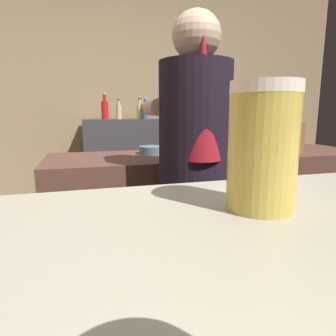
{
  "coord_description": "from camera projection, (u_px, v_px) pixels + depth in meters",
  "views": [
    {
      "loc": [
        -0.48,
        -1.22,
        1.18
      ],
      "look_at": [
        -0.34,
        -0.75,
        1.09
      ],
      "focal_mm": 31.86,
      "sensor_mm": 36.0,
      "label": 1
    }
  ],
  "objects": [
    {
      "name": "prep_counter",
      "position": [
        213.0,
        220.0,
        2.03
      ],
      "size": [
        2.1,
        0.6,
        0.92
      ],
      "primitive_type": "cube",
      "color": "brown",
      "rests_on": "ground"
    },
    {
      "name": "back_shelf",
      "position": [
        132.0,
        171.0,
        3.21
      ],
      "size": [
        0.98,
        0.36,
        1.11
      ],
      "primitive_type": "cube",
      "color": "#3C3B3D",
      "rests_on": "ground"
    },
    {
      "name": "bartender",
      "position": [
        195.0,
        163.0,
        1.42
      ],
      "size": [
        0.44,
        0.52,
        1.63
      ],
      "rotation": [
        0.0,
        0.0,
        1.49
      ],
      "color": "#25323D",
      "rests_on": "ground"
    },
    {
      "name": "bottle_vinegar",
      "position": [
        119.0,
        111.0,
        3.05
      ],
      "size": [
        0.05,
        0.05,
        0.2
      ],
      "color": "#CEC77A",
      "rests_on": "back_shelf"
    },
    {
      "name": "bottle_soy",
      "position": [
        145.0,
        111.0,
        3.1
      ],
      "size": [
        0.07,
        0.07,
        0.22
      ],
      "color": "#3A5E98",
      "rests_on": "back_shelf"
    },
    {
      "name": "bottle_hot_sauce",
      "position": [
        140.0,
        111.0,
        3.16
      ],
      "size": [
        0.07,
        0.07,
        0.22
      ],
      "color": "#D7C578",
      "rests_on": "back_shelf"
    },
    {
      "name": "pint_glass_near",
      "position": [
        263.0,
        147.0,
        0.34
      ],
      "size": [
        0.08,
        0.08,
        0.15
      ],
      "color": "gold",
      "rests_on": "bar_counter"
    },
    {
      "name": "wall_back",
      "position": [
        125.0,
        97.0,
        3.33
      ],
      "size": [
        5.2,
        0.1,
        2.7
      ],
      "primitive_type": "cube",
      "color": "#98815A",
      "rests_on": "ground"
    },
    {
      "name": "knife_block",
      "position": [
        294.0,
        136.0,
        1.98
      ],
      "size": [
        0.1,
        0.08,
        0.28
      ],
      "color": "brown",
      "rests_on": "prep_counter"
    },
    {
      "name": "chefs_knife",
      "position": [
        213.0,
        154.0,
        1.89
      ],
      "size": [
        0.24,
        0.04,
        0.01
      ],
      "primitive_type": "cube",
      "rotation": [
        0.0,
        0.0,
        -0.02
      ],
      "color": "silver",
      "rests_on": "prep_counter"
    },
    {
      "name": "bottle_olive_oil",
      "position": [
        105.0,
        109.0,
        2.99
      ],
      "size": [
        0.07,
        0.07,
        0.26
      ],
      "color": "red",
      "rests_on": "back_shelf"
    },
    {
      "name": "mixing_bowl",
      "position": [
        152.0,
        150.0,
        1.93
      ],
      "size": [
        0.17,
        0.17,
        0.05
      ],
      "primitive_type": "cylinder",
      "color": "slate",
      "rests_on": "prep_counter"
    }
  ]
}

